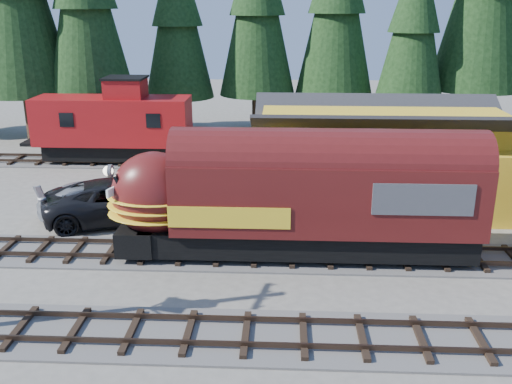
{
  "coord_description": "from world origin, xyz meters",
  "views": [
    {
      "loc": [
        -4.94,
        -17.4,
        9.98
      ],
      "look_at": [
        -5.97,
        4.0,
        2.81
      ],
      "focal_mm": 40.0,
      "sensor_mm": 36.0,
      "label": 1
    }
  ],
  "objects_px": {
    "depot": "(382,150)",
    "locomotive": "(286,202)",
    "pickup_truck_b": "(97,198)",
    "pickup_truck_a": "(121,200)",
    "caboose": "(114,124)"
  },
  "relations": [
    {
      "from": "depot",
      "to": "locomotive",
      "type": "relative_size",
      "value": 0.86
    },
    {
      "from": "locomotive",
      "to": "pickup_truck_b",
      "type": "xyz_separation_m",
      "value": [
        -9.23,
        4.59,
        -1.57
      ]
    },
    {
      "from": "locomotive",
      "to": "pickup_truck_b",
      "type": "bearing_deg",
      "value": 153.58
    },
    {
      "from": "pickup_truck_b",
      "to": "depot",
      "type": "bearing_deg",
      "value": -111.55
    },
    {
      "from": "locomotive",
      "to": "pickup_truck_a",
      "type": "xyz_separation_m",
      "value": [
        -7.82,
        3.85,
        -1.4
      ]
    },
    {
      "from": "locomotive",
      "to": "pickup_truck_a",
      "type": "height_order",
      "value": "locomotive"
    },
    {
      "from": "depot",
      "to": "pickup_truck_b",
      "type": "bearing_deg",
      "value": -172.2
    },
    {
      "from": "locomotive",
      "to": "caboose",
      "type": "distance_m",
      "value": 17.79
    },
    {
      "from": "depot",
      "to": "pickup_truck_a",
      "type": "height_order",
      "value": "depot"
    },
    {
      "from": "locomotive",
      "to": "caboose",
      "type": "bearing_deg",
      "value": 128.11
    },
    {
      "from": "depot",
      "to": "caboose",
      "type": "xyz_separation_m",
      "value": [
        -15.74,
        7.5,
        -0.43
      ]
    },
    {
      "from": "caboose",
      "to": "depot",
      "type": "bearing_deg",
      "value": -25.48
    },
    {
      "from": "depot",
      "to": "pickup_truck_a",
      "type": "distance_m",
      "value": 13.0
    },
    {
      "from": "pickup_truck_a",
      "to": "pickup_truck_b",
      "type": "xyz_separation_m",
      "value": [
        -1.41,
        0.74,
        -0.18
      ]
    },
    {
      "from": "depot",
      "to": "pickup_truck_b",
      "type": "distance_m",
      "value": 14.28
    }
  ]
}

